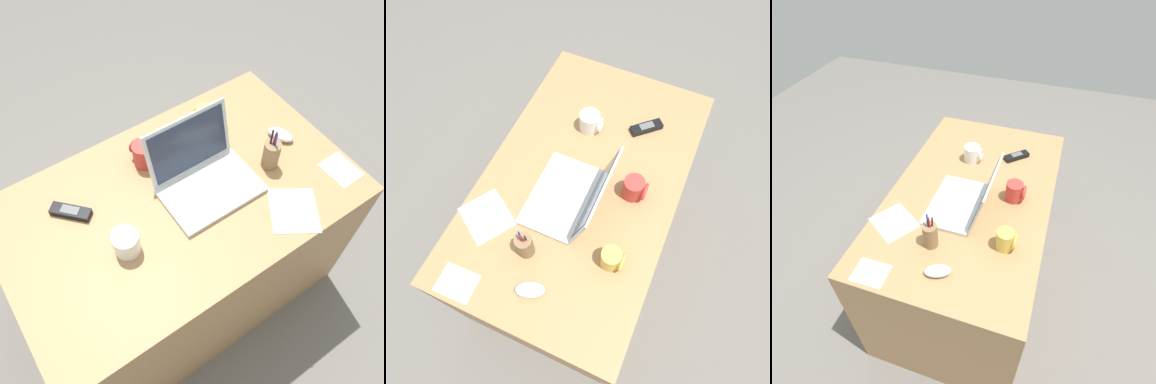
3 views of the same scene
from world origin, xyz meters
The scene contains 11 objects.
ground_plane centered at (0.00, 0.00, 0.00)m, with size 6.00×6.00×0.00m, color slate.
desk centered at (0.00, 0.00, 0.38)m, with size 1.24×0.75×0.76m, color #A87C4F.
laptop centered at (0.11, 0.00, 0.80)m, with size 0.34×0.28×0.23m.
computer_mouse centered at (0.47, 0.01, 0.77)m, with size 0.06×0.10×0.03m, color silver.
coffee_mug_white centered at (0.27, 0.23, 0.80)m, with size 0.07×0.08×0.09m.
coffee_mug_tall centered at (-0.02, 0.20, 0.80)m, with size 0.08×0.09×0.09m.
coffee_mug_spare centered at (-0.24, -0.07, 0.80)m, with size 0.08×0.10×0.09m.
cordless_phone centered at (-0.33, 0.15, 0.77)m, with size 0.13×0.13×0.03m.
pen_holder centered at (0.35, -0.06, 0.82)m, with size 0.06×0.06×0.18m.
paper_note_near_laptop centered at (0.55, -0.23, 0.76)m, with size 0.11×0.13×0.00m, color white.
paper_note_left centered at (0.29, -0.26, 0.76)m, with size 0.16×0.18×0.00m, color white.
Camera 3 is at (1.09, 0.32, 1.82)m, focal length 30.12 mm.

